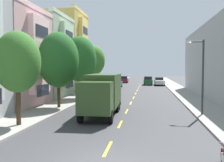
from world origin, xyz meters
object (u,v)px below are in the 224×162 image
at_px(street_tree_second, 58,60).
at_px(parked_pickup_burgundy, 124,79).
at_px(street_tree_farthest, 93,60).
at_px(parked_hatchback_black, 109,87).
at_px(parked_pickup_navy, 116,83).
at_px(street_tree_nearest, 18,62).
at_px(street_tree_third, 80,59).
at_px(delivery_box_truck, 103,92).
at_px(parked_hatchback_sky, 102,90).
at_px(street_lamp, 201,71).
at_px(parked_pickup_silver, 159,82).
at_px(moving_forest_sedan, 148,81).

height_order(street_tree_second, parked_pickup_burgundy, street_tree_second).
distance_m(street_tree_farthest, parked_hatchback_black, 5.81).
height_order(parked_hatchback_black, parked_pickup_navy, parked_pickup_navy).
bearing_deg(street_tree_nearest, street_tree_third, 90.00).
relative_size(street_tree_third, parked_hatchback_black, 1.88).
height_order(delivery_box_truck, parked_pickup_navy, delivery_box_truck).
distance_m(street_tree_second, delivery_box_truck, 5.78).
distance_m(parked_pickup_burgundy, parked_pickup_navy, 16.29).
bearing_deg(parked_hatchback_sky, street_tree_third, -116.17).
xyz_separation_m(street_tree_nearest, street_tree_third, (0.00, 14.13, 0.71)).
bearing_deg(delivery_box_truck, parked_hatchback_sky, 101.29).
xyz_separation_m(street_lamp, parked_hatchback_black, (-10.41, 19.27, -2.84)).
xyz_separation_m(street_tree_second, parked_hatchback_sky, (1.95, 11.02, -3.80)).
distance_m(parked_pickup_silver, moving_forest_sedan, 2.66).
relative_size(parked_hatchback_black, parked_pickup_burgundy, 0.75).
xyz_separation_m(street_tree_second, street_tree_third, (0.00, 7.06, 0.33)).
distance_m(street_lamp, moving_forest_sedan, 35.76).
distance_m(delivery_box_truck, parked_pickup_burgundy, 43.73).
relative_size(delivery_box_truck, parked_hatchback_black, 1.91).
distance_m(street_tree_second, parked_pickup_burgundy, 41.60).
height_order(street_tree_nearest, street_lamp, street_tree_nearest).
xyz_separation_m(street_tree_nearest, parked_pickup_silver, (10.68, 39.92, -3.35)).
distance_m(parked_pickup_burgundy, parked_pickup_silver, 12.20).
bearing_deg(delivery_box_truck, parked_pickup_silver, 80.16).
bearing_deg(street_tree_third, parked_pickup_burgundy, 86.72).
relative_size(parked_hatchback_black, moving_forest_sedan, 0.83).
distance_m(street_tree_third, street_lamp, 15.14).
xyz_separation_m(street_tree_nearest, street_tree_second, (0.00, 7.06, 0.38)).
bearing_deg(parked_pickup_silver, parked_pickup_burgundy, 135.60).
xyz_separation_m(delivery_box_truck, parked_pickup_silver, (6.09, 35.10, -1.05)).
xyz_separation_m(parked_hatchback_black, parked_hatchback_sky, (0.03, -6.62, 0.00)).
height_order(street_tree_farthest, parked_hatchback_black, street_tree_farthest).
distance_m(street_tree_third, moving_forest_sedan, 28.24).
bearing_deg(parked_pickup_burgundy, moving_forest_sedan, -50.59).
relative_size(street_tree_nearest, parked_pickup_silver, 1.12).
bearing_deg(parked_pickup_navy, parked_hatchback_sky, -90.51).
height_order(parked_hatchback_sky, parked_pickup_silver, parked_pickup_silver).
distance_m(street_lamp, parked_hatchback_black, 22.09).
xyz_separation_m(street_tree_third, moving_forest_sedan, (8.20, 26.74, -3.90)).
xyz_separation_m(street_lamp, moving_forest_sedan, (-4.13, 35.42, -2.61)).
height_order(street_tree_nearest, parked_pickup_silver, street_tree_nearest).
distance_m(street_lamp, delivery_box_truck, 7.95).
bearing_deg(parked_hatchback_sky, parked_hatchback_black, 90.28).
relative_size(street_tree_nearest, parked_hatchback_black, 1.51).
bearing_deg(street_tree_nearest, delivery_box_truck, 46.34).
bearing_deg(moving_forest_sedan, parked_hatchback_black, -111.26).
relative_size(street_lamp, moving_forest_sedan, 1.22).
xyz_separation_m(street_tree_nearest, delivery_box_truck, (4.59, 4.81, -2.30)).
bearing_deg(parked_pickup_navy, street_tree_second, -94.71).
xyz_separation_m(parked_pickup_burgundy, parked_pickup_silver, (8.72, -8.54, 0.00)).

